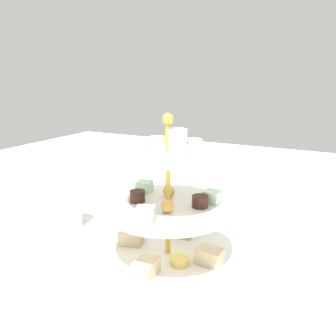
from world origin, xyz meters
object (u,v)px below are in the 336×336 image
(butter_knife_left, at_px, (209,201))
(tiered_serving_stand, at_px, (168,217))
(water_glass_mid_back, at_px, (305,251))
(water_glass_tall_right, at_px, (66,202))

(butter_knife_left, bearing_deg, tiered_serving_stand, 97.68)
(water_glass_mid_back, bearing_deg, water_glass_tall_right, -176.00)
(water_glass_tall_right, bearing_deg, water_glass_mid_back, 4.00)
(butter_knife_left, bearing_deg, water_glass_tall_right, 53.24)
(water_glass_mid_back, bearing_deg, butter_knife_left, 135.68)
(tiered_serving_stand, xyz_separation_m, water_glass_mid_back, (0.25, 0.06, -0.04))
(tiered_serving_stand, distance_m, butter_knife_left, 0.34)
(tiered_serving_stand, bearing_deg, butter_knife_left, 95.75)
(tiered_serving_stand, xyz_separation_m, water_glass_tall_right, (-0.28, 0.02, -0.02))
(tiered_serving_stand, xyz_separation_m, butter_knife_left, (-0.03, 0.33, -0.09))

